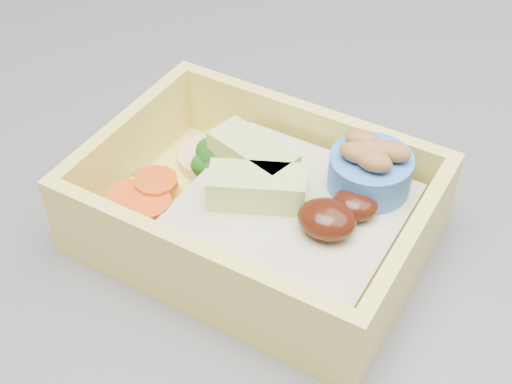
% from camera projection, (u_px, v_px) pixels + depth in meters
% --- Properties ---
extents(bento_box, '(0.19, 0.14, 0.07)m').
position_uv_depth(bento_box, '(266.00, 209.00, 0.38)').
color(bento_box, '#EEDD62').
rests_on(bento_box, island).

